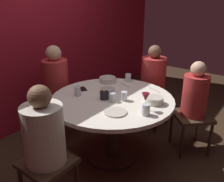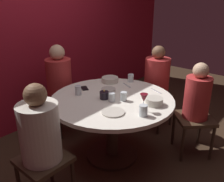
{
  "view_description": "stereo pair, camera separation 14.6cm",
  "coord_description": "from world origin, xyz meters",
  "px_view_note": "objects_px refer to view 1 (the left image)",
  "views": [
    {
      "loc": [
        -1.92,
        -1.46,
        1.77
      ],
      "look_at": [
        0.0,
        0.0,
        0.82
      ],
      "focal_mm": 38.94,
      "sensor_mm": 36.0,
      "label": 1
    },
    {
      "loc": [
        -1.83,
        -1.57,
        1.77
      ],
      "look_at": [
        0.0,
        0.0,
        0.82
      ],
      "focal_mm": 38.94,
      "sensor_mm": 36.0,
      "label": 2
    }
  ],
  "objects_px": {
    "candle_holder": "(104,95)",
    "wine_glass": "(146,98)",
    "cell_phone": "(83,89)",
    "cup_center_front": "(124,96)",
    "bowl_salad_center": "(155,100)",
    "bowl_small_white": "(107,91)",
    "dining_table": "(112,110)",
    "bowl_serving_large": "(108,80)",
    "seated_diner_right": "(153,78)",
    "cup_by_right_diner": "(128,78)",
    "seated_diner_back": "(56,81)",
    "cup_near_candle": "(146,110)",
    "seated_diner_front_right": "(195,98)",
    "dinner_plate": "(115,112)",
    "cup_by_left_diner": "(77,91)",
    "seated_diner_left": "(44,136)",
    "cup_far_edge": "(112,97)"
  },
  "relations": [
    {
      "from": "candle_holder",
      "to": "wine_glass",
      "type": "bearing_deg",
      "value": -86.96
    },
    {
      "from": "cell_phone",
      "to": "cup_center_front",
      "type": "xyz_separation_m",
      "value": [
        0.03,
        -0.57,
        0.04
      ]
    },
    {
      "from": "bowl_salad_center",
      "to": "bowl_small_white",
      "type": "distance_m",
      "value": 0.57
    },
    {
      "from": "dining_table",
      "to": "wine_glass",
      "type": "xyz_separation_m",
      "value": [
        -0.04,
        -0.43,
        0.28
      ]
    },
    {
      "from": "bowl_serving_large",
      "to": "seated_diner_right",
      "type": "bearing_deg",
      "value": -32.18
    },
    {
      "from": "candle_holder",
      "to": "cup_by_right_diner",
      "type": "bearing_deg",
      "value": 10.06
    },
    {
      "from": "candle_holder",
      "to": "bowl_salad_center",
      "type": "relative_size",
      "value": 0.58
    },
    {
      "from": "seated_diner_back",
      "to": "cup_near_candle",
      "type": "height_order",
      "value": "seated_diner_back"
    },
    {
      "from": "seated_diner_back",
      "to": "cup_by_right_diner",
      "type": "height_order",
      "value": "seated_diner_back"
    },
    {
      "from": "seated_diner_front_right",
      "to": "bowl_salad_center",
      "type": "xyz_separation_m",
      "value": [
        -0.52,
        0.24,
        0.09
      ]
    },
    {
      "from": "candle_holder",
      "to": "bowl_small_white",
      "type": "relative_size",
      "value": 0.62
    },
    {
      "from": "dinner_plate",
      "to": "cup_by_left_diner",
      "type": "distance_m",
      "value": 0.59
    },
    {
      "from": "seated_diner_front_right",
      "to": "cup_center_front",
      "type": "distance_m",
      "value": 0.84
    },
    {
      "from": "dining_table",
      "to": "seated_diner_right",
      "type": "xyz_separation_m",
      "value": [
        0.93,
        0.0,
        0.13
      ]
    },
    {
      "from": "bowl_salad_center",
      "to": "cup_near_candle",
      "type": "height_order",
      "value": "cup_near_candle"
    },
    {
      "from": "candle_holder",
      "to": "bowl_salad_center",
      "type": "bearing_deg",
      "value": -65.73
    },
    {
      "from": "dinner_plate",
      "to": "cup_near_candle",
      "type": "distance_m",
      "value": 0.29
    },
    {
      "from": "dinner_plate",
      "to": "bowl_small_white",
      "type": "relative_size",
      "value": 1.33
    },
    {
      "from": "seated_diner_left",
      "to": "cup_by_left_diner",
      "type": "relative_size",
      "value": 10.99
    },
    {
      "from": "seated_diner_left",
      "to": "bowl_serving_large",
      "type": "bearing_deg",
      "value": 15.42
    },
    {
      "from": "dining_table",
      "to": "cup_far_edge",
      "type": "xyz_separation_m",
      "value": [
        -0.07,
        -0.06,
        0.2
      ]
    },
    {
      "from": "dinner_plate",
      "to": "seated_diner_right",
      "type": "bearing_deg",
      "value": 11.39
    },
    {
      "from": "bowl_small_white",
      "to": "candle_holder",
      "type": "bearing_deg",
      "value": -152.32
    },
    {
      "from": "cell_phone",
      "to": "cup_by_left_diner",
      "type": "xyz_separation_m",
      "value": [
        -0.17,
        -0.09,
        0.05
      ]
    },
    {
      "from": "cup_far_edge",
      "to": "candle_holder",
      "type": "bearing_deg",
      "value": 90.27
    },
    {
      "from": "seated_diner_left",
      "to": "seated_diner_back",
      "type": "bearing_deg",
      "value": 45.12
    },
    {
      "from": "cup_by_left_diner",
      "to": "bowl_salad_center",
      "type": "bearing_deg",
      "value": -67.41
    },
    {
      "from": "seated_diner_left",
      "to": "dinner_plate",
      "type": "distance_m",
      "value": 0.69
    },
    {
      "from": "cell_phone",
      "to": "cup_far_edge",
      "type": "xyz_separation_m",
      "value": [
        -0.07,
        -0.49,
        0.04
      ]
    },
    {
      "from": "seated_diner_right",
      "to": "wine_glass",
      "type": "xyz_separation_m",
      "value": [
        -0.98,
        -0.43,
        0.15
      ]
    },
    {
      "from": "dinner_plate",
      "to": "candle_holder",
      "type": "bearing_deg",
      "value": 56.2
    },
    {
      "from": "seated_diner_front_right",
      "to": "dinner_plate",
      "type": "xyz_separation_m",
      "value": [
        -0.94,
        0.43,
        0.06
      ]
    },
    {
      "from": "cup_by_left_diner",
      "to": "cup_center_front",
      "type": "distance_m",
      "value": 0.52
    },
    {
      "from": "seated_diner_left",
      "to": "cup_far_edge",
      "type": "xyz_separation_m",
      "value": [
        0.84,
        -0.06,
        0.07
      ]
    },
    {
      "from": "seated_diner_front_right",
      "to": "cup_by_right_diner",
      "type": "xyz_separation_m",
      "value": [
        -0.12,
        0.83,
        0.1
      ]
    },
    {
      "from": "seated_diner_left",
      "to": "dinner_plate",
      "type": "height_order",
      "value": "seated_diner_left"
    },
    {
      "from": "bowl_serving_large",
      "to": "cup_center_front",
      "type": "bearing_deg",
      "value": -125.07
    },
    {
      "from": "seated_diner_front_right",
      "to": "dinner_plate",
      "type": "bearing_deg",
      "value": 20.3
    },
    {
      "from": "seated_diner_left",
      "to": "candle_holder",
      "type": "distance_m",
      "value": 0.84
    },
    {
      "from": "seated_diner_back",
      "to": "cup_far_edge",
      "type": "relative_size",
      "value": 13.23
    },
    {
      "from": "seated_diner_right",
      "to": "cup_by_left_diner",
      "type": "xyz_separation_m",
      "value": [
        -1.11,
        0.34,
        0.07
      ]
    },
    {
      "from": "seated_diner_back",
      "to": "dinner_plate",
      "type": "bearing_deg",
      "value": -12.94
    },
    {
      "from": "seated_diner_back",
      "to": "bowl_serving_large",
      "type": "distance_m",
      "value": 0.67
    },
    {
      "from": "cell_phone",
      "to": "bowl_salad_center",
      "type": "xyz_separation_m",
      "value": [
        0.15,
        -0.87,
        0.03
      ]
    },
    {
      "from": "dining_table",
      "to": "seated_diner_front_right",
      "type": "xyz_separation_m",
      "value": [
        0.67,
        -0.67,
        0.1
      ]
    },
    {
      "from": "bowl_small_white",
      "to": "cup_far_edge",
      "type": "bearing_deg",
      "value": -130.22
    },
    {
      "from": "bowl_small_white",
      "to": "dining_table",
      "type": "bearing_deg",
      "value": -124.54
    },
    {
      "from": "dining_table",
      "to": "bowl_small_white",
      "type": "xyz_separation_m",
      "value": [
        0.09,
        0.14,
        0.18
      ]
    },
    {
      "from": "bowl_serving_large",
      "to": "cup_near_candle",
      "type": "bearing_deg",
      "value": -120.74
    },
    {
      "from": "seated_diner_back",
      "to": "cup_center_front",
      "type": "bearing_deg",
      "value": 1.41
    }
  ]
}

